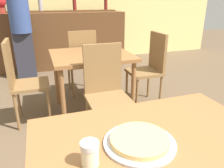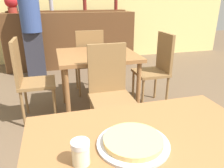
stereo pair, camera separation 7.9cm
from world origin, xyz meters
TOP-DOWN VIEW (x-y plane):
  - dining_table_near at (0.00, 0.00)m, footprint 1.15×0.86m
  - dining_table_far at (0.10, 1.75)m, footprint 0.91×0.83m
  - bar_counter at (0.00, 3.95)m, footprint 2.60×0.56m
  - bar_back_shelf at (-0.02, 4.09)m, footprint 2.39×0.24m
  - chair_far_side_front at (0.10, 1.17)m, footprint 0.40×0.40m
  - chair_far_side_back at (0.10, 2.33)m, footprint 0.40×0.40m
  - chair_far_side_left at (-0.69, 1.75)m, footprint 0.40×0.40m
  - chair_far_side_right at (0.90, 1.75)m, footprint 0.40×0.40m
  - pizza_tray at (-0.08, 0.03)m, footprint 0.33×0.33m
  - cheese_shaker at (-0.33, -0.02)m, footprint 0.08×0.08m
  - person_standing at (-0.71, 3.37)m, footprint 0.34×0.34m
  - potted_plant at (-1.05, 3.90)m, footprint 0.24×0.24m

SIDE VIEW (x-z plane):
  - chair_far_side_front at x=0.10m, z-range 0.07..1.03m
  - chair_far_side_back at x=0.10m, z-range 0.07..1.03m
  - chair_far_side_left at x=-0.69m, z-range 0.07..1.03m
  - chair_far_side_right at x=0.90m, z-range 0.07..1.03m
  - bar_counter at x=0.00m, z-range 0.00..1.11m
  - dining_table_near at x=0.00m, z-range 0.29..1.02m
  - dining_table_far at x=0.10m, z-range 0.29..1.04m
  - pizza_tray at x=-0.08m, z-range 0.73..0.77m
  - cheese_shaker at x=-0.33m, z-range 0.73..0.84m
  - person_standing at x=-0.71m, z-range 0.07..1.79m
  - bar_back_shelf at x=-0.02m, z-range 1.01..1.33m
  - potted_plant at x=-1.05m, z-range 1.13..1.46m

